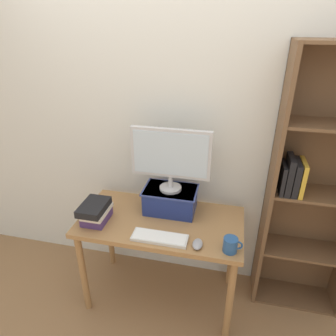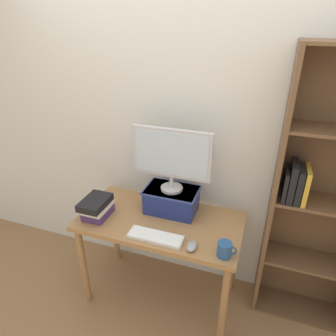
% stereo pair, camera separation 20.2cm
% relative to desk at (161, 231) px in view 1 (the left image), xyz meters
% --- Properties ---
extents(ground_plane, '(12.00, 12.00, 0.00)m').
position_rel_desk_xyz_m(ground_plane, '(0.00, 0.00, -0.66)').
color(ground_plane, olive).
extents(back_wall, '(7.00, 0.08, 2.60)m').
position_rel_desk_xyz_m(back_wall, '(0.00, 0.40, 0.64)').
color(back_wall, silver).
rests_on(back_wall, ground_plane).
extents(desk, '(1.18, 0.60, 0.76)m').
position_rel_desk_xyz_m(desk, '(0.00, 0.00, 0.00)').
color(desk, '#9E7042').
rests_on(desk, ground_plane).
extents(bookshelf_unit, '(0.65, 0.28, 1.96)m').
position_rel_desk_xyz_m(bookshelf_unit, '(1.04, 0.25, 0.34)').
color(bookshelf_unit, brown).
rests_on(bookshelf_unit, ground_plane).
extents(riser_box, '(0.39, 0.26, 0.18)m').
position_rel_desk_xyz_m(riser_box, '(0.04, 0.14, 0.20)').
color(riser_box, navy).
rests_on(riser_box, desk).
extents(computer_monitor, '(0.56, 0.16, 0.47)m').
position_rel_desk_xyz_m(computer_monitor, '(0.04, 0.13, 0.55)').
color(computer_monitor, '#B7B7BA').
rests_on(computer_monitor, riser_box).
extents(keyboard, '(0.37, 0.12, 0.02)m').
position_rel_desk_xyz_m(keyboard, '(0.04, -0.21, 0.11)').
color(keyboard, silver).
rests_on(keyboard, desk).
extents(computer_mouse, '(0.06, 0.10, 0.04)m').
position_rel_desk_xyz_m(computer_mouse, '(0.30, -0.22, 0.12)').
color(computer_mouse, '#99999E').
rests_on(computer_mouse, desk).
extents(book_stack, '(0.17, 0.25, 0.15)m').
position_rel_desk_xyz_m(book_stack, '(-0.45, -0.11, 0.18)').
color(book_stack, '#4C336B').
rests_on(book_stack, desk).
extents(coffee_mug, '(0.12, 0.09, 0.10)m').
position_rel_desk_xyz_m(coffee_mug, '(0.50, -0.22, 0.15)').
color(coffee_mug, '#234C84').
rests_on(coffee_mug, desk).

